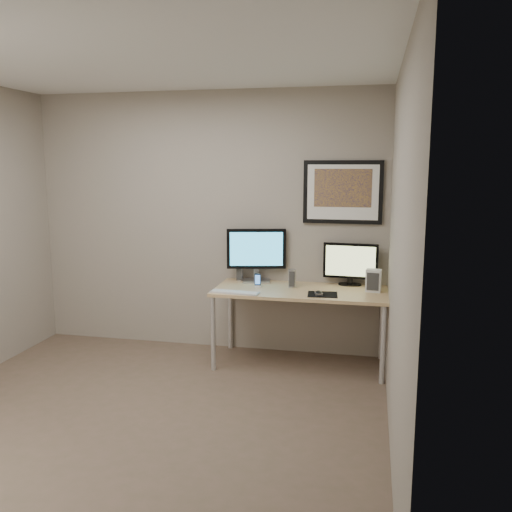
# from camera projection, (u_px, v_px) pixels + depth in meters

# --- Properties ---
(floor) EXTENTS (3.60, 3.60, 0.00)m
(floor) POSITION_uv_depth(u_px,v_px,m) (144.00, 418.00, 4.07)
(floor) COLOR brown
(floor) RESTS_ON ground
(room) EXTENTS (3.60, 3.60, 3.60)m
(room) POSITION_uv_depth(u_px,v_px,m) (160.00, 195.00, 4.23)
(room) COLOR white
(room) RESTS_ON ground
(desk) EXTENTS (1.60, 0.70, 0.73)m
(desk) POSITION_uv_depth(u_px,v_px,m) (300.00, 296.00, 5.06)
(desk) COLOR #AC8353
(desk) RESTS_ON floor
(framed_art) EXTENTS (0.75, 0.04, 0.60)m
(framed_art) POSITION_uv_depth(u_px,v_px,m) (343.00, 192.00, 5.14)
(framed_art) COLOR black
(framed_art) RESTS_ON room
(monitor_large) EXTENTS (0.57, 0.24, 0.53)m
(monitor_large) POSITION_uv_depth(u_px,v_px,m) (256.00, 253.00, 5.33)
(monitor_large) COLOR #A4A5A9
(monitor_large) RESTS_ON desk
(monitor_tv) EXTENTS (0.52, 0.14, 0.41)m
(monitor_tv) POSITION_uv_depth(u_px,v_px,m) (350.00, 263.00, 5.18)
(monitor_tv) COLOR black
(monitor_tv) RESTS_ON desk
(speaker_left) EXTENTS (0.07, 0.07, 0.17)m
(speaker_left) POSITION_uv_depth(u_px,v_px,m) (240.00, 272.00, 5.41)
(speaker_left) COLOR #A4A5A9
(speaker_left) RESTS_ON desk
(speaker_right) EXTENTS (0.08, 0.08, 0.17)m
(speaker_right) POSITION_uv_depth(u_px,v_px,m) (292.00, 278.00, 5.12)
(speaker_right) COLOR #A4A5A9
(speaker_right) RESTS_ON desk
(phone_dock) EXTENTS (0.06, 0.06, 0.13)m
(phone_dock) POSITION_uv_depth(u_px,v_px,m) (258.00, 280.00, 5.14)
(phone_dock) COLOR black
(phone_dock) RESTS_ON desk
(keyboard) EXTENTS (0.46, 0.16, 0.02)m
(keyboard) POSITION_uv_depth(u_px,v_px,m) (235.00, 292.00, 4.90)
(keyboard) COLOR silver
(keyboard) RESTS_ON desk
(mousepad) EXTENTS (0.28, 0.26, 0.00)m
(mousepad) POSITION_uv_depth(u_px,v_px,m) (323.00, 294.00, 4.85)
(mousepad) COLOR black
(mousepad) RESTS_ON desk
(mouse) EXTENTS (0.08, 0.11, 0.03)m
(mouse) POSITION_uv_depth(u_px,v_px,m) (319.00, 293.00, 4.83)
(mouse) COLOR black
(mouse) RESTS_ON mousepad
(fan_unit) EXTENTS (0.15, 0.11, 0.21)m
(fan_unit) POSITION_uv_depth(u_px,v_px,m) (373.00, 281.00, 4.95)
(fan_unit) COLOR silver
(fan_unit) RESTS_ON desk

